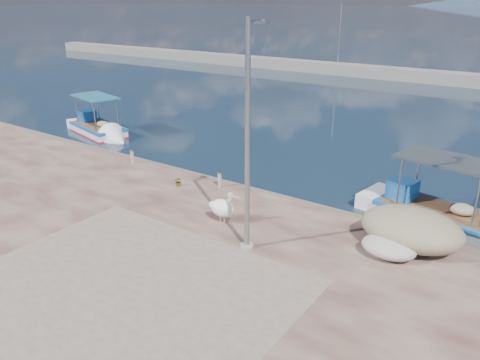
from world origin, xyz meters
name	(u,v)px	position (x,y,z in m)	size (l,w,h in m)	color
ground	(176,249)	(0.00, 0.00, 0.00)	(1400.00, 1400.00, 0.00)	#162635
quay	(6,341)	(0.00, -6.00, 0.25)	(44.00, 22.00, 0.50)	#47221F
quay_patch	(128,287)	(1.00, -3.00, 0.50)	(9.00, 7.00, 0.01)	gray
breakwater	(450,78)	(0.00, 40.00, 0.60)	(120.00, 2.20, 7.50)	gray
boat_left	(98,130)	(-13.86, 8.04, 0.22)	(6.09, 3.21, 2.79)	white
boat_right	(437,217)	(6.77, 7.13, 0.23)	(6.48, 2.99, 3.00)	white
pelican	(223,208)	(0.70, 1.74, 1.07)	(1.26, 0.70, 1.20)	tan
lamp_post	(248,149)	(2.42, 0.76, 3.80)	(0.44, 0.96, 7.00)	gray
bollard_near	(220,179)	(-1.43, 4.34, 0.86)	(0.22, 0.22, 0.67)	gray
bollard_far	(132,156)	(-6.74, 4.35, 0.87)	(0.23, 0.23, 0.68)	gray
potted_plant	(179,182)	(-2.91, 3.42, 0.70)	(0.37, 0.32, 0.41)	#33722D
net_pile_d	(389,247)	(6.30, 2.77, 0.82)	(1.68, 1.26, 0.63)	#B5B2A8
net_pile_c	(411,229)	(6.66, 3.77, 1.13)	(3.22, 2.30, 1.26)	tan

